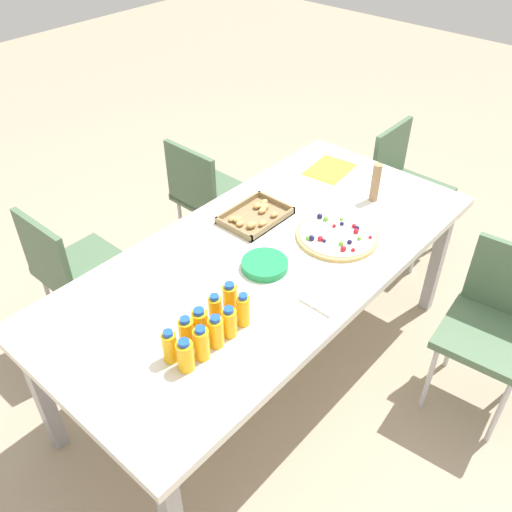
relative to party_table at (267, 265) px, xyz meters
name	(u,v)px	position (x,y,z in m)	size (l,w,h in m)	color
ground_plane	(265,366)	(0.00, 0.00, -0.68)	(12.00, 12.00, 0.00)	tan
party_table	(267,265)	(0.00, 0.00, 0.00)	(2.09, 0.98, 0.75)	silver
chair_far_right	(207,193)	(0.45, 0.86, -0.18)	(0.40, 0.40, 0.83)	#4C6B4C
chair_near_right	(496,320)	(0.56, -0.87, -0.18)	(0.44, 0.44, 0.83)	#4C6B4C
chair_far_left	(72,267)	(-0.48, 0.86, -0.18)	(0.40, 0.40, 0.83)	#4C6B4C
chair_end	(404,181)	(1.35, 0.04, -0.18)	(0.40, 0.40, 0.83)	#4C6B4C
juice_bottle_0	(185,355)	(-0.67, -0.20, 0.12)	(0.06, 0.06, 0.13)	#F9AC14
juice_bottle_1	(201,343)	(-0.60, -0.21, 0.13)	(0.06, 0.06, 0.14)	#F9AE14
juice_bottle_2	(216,332)	(-0.52, -0.21, 0.13)	(0.06, 0.06, 0.14)	#FAAD14
juice_bottle_3	(229,322)	(-0.45, -0.21, 0.12)	(0.06, 0.06, 0.13)	#F9AC14
juice_bottle_4	(243,310)	(-0.38, -0.21, 0.13)	(0.05, 0.05, 0.15)	#F9AE14
juice_bottle_5	(170,347)	(-0.68, -0.14, 0.13)	(0.05, 0.05, 0.14)	#F9AE14
juice_bottle_6	(186,333)	(-0.60, -0.13, 0.13)	(0.06, 0.06, 0.14)	#FAAD14
juice_bottle_7	(200,324)	(-0.53, -0.13, 0.12)	(0.06, 0.06, 0.13)	#F9AE14
juice_bottle_8	(215,310)	(-0.45, -0.13, 0.13)	(0.05, 0.05, 0.14)	#FAAD14
juice_bottle_9	(230,299)	(-0.37, -0.13, 0.13)	(0.06, 0.06, 0.15)	#F9AD14
fruit_pizza	(337,235)	(0.31, -0.16, 0.07)	(0.38, 0.38, 0.05)	tan
snack_tray	(256,216)	(0.18, 0.22, 0.07)	(0.32, 0.23, 0.04)	olive
plate_stack	(265,265)	(-0.07, -0.05, 0.08)	(0.20, 0.20, 0.03)	#1E8C4C
napkin_stack	(325,298)	(-0.06, -0.36, 0.07)	(0.15, 0.15, 0.01)	white
cardboard_tube	(376,183)	(0.69, -0.11, 0.16)	(0.04, 0.04, 0.20)	#9E7A56
paper_folder	(330,169)	(0.80, 0.23, 0.06)	(0.26, 0.20, 0.01)	yellow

